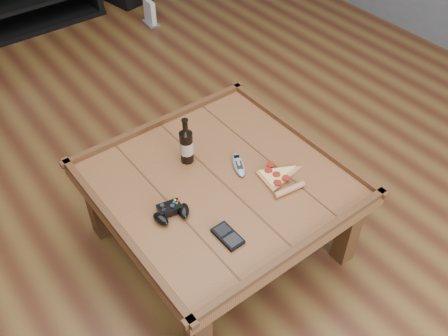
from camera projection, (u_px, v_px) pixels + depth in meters
ground at (220, 243)px, 2.47m from camera, size 6.00×6.00×0.00m
baseboard at (4, 12)px, 4.15m from camera, size 5.00×0.02×0.10m
coffee_table at (219, 189)px, 2.20m from camera, size 1.03×1.03×0.48m
media_console at (7, 0)px, 3.88m from camera, size 1.40×0.45×0.50m
beer_bottle at (186, 145)px, 2.18m from camera, size 0.06×0.06×0.23m
game_controller at (171, 212)px, 2.00m from camera, size 0.16×0.13×0.04m
pizza_slice at (278, 178)px, 2.15m from camera, size 0.20×0.28×0.03m
smartphone at (228, 236)px, 1.92m from camera, size 0.07×0.13×0.02m
remote_control at (239, 165)px, 2.21m from camera, size 0.11×0.16×0.02m
game_console at (150, 13)px, 4.05m from camera, size 0.10×0.17×0.20m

